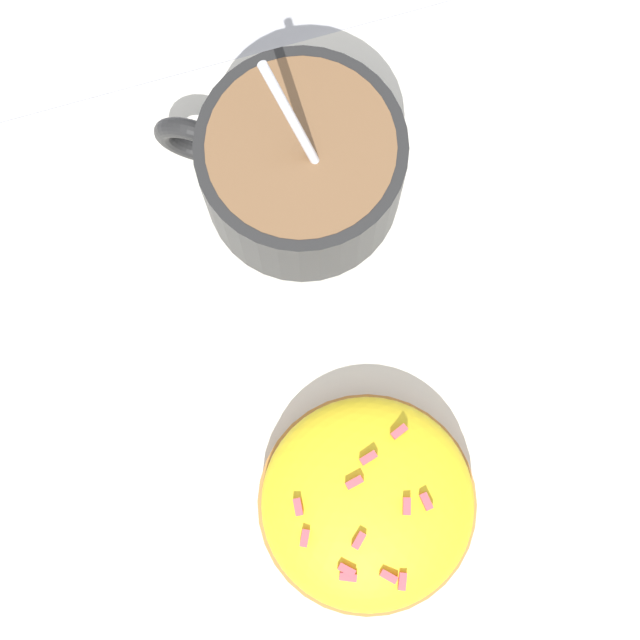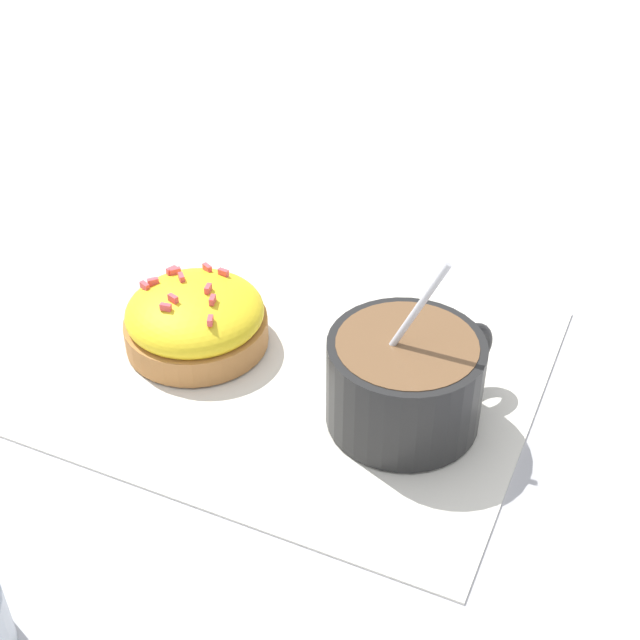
# 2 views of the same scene
# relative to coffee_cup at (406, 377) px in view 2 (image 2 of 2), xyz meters

# --- Properties ---
(ground_plane) EXTENTS (3.00, 3.00, 0.00)m
(ground_plane) POSITION_rel_coffee_cup_xyz_m (-0.07, 0.01, -0.03)
(ground_plane) COLOR #B2B2B7
(paper_napkin) EXTENTS (0.31, 0.29, 0.00)m
(paper_napkin) POSITION_rel_coffee_cup_xyz_m (-0.07, 0.01, -0.03)
(paper_napkin) COLOR white
(paper_napkin) RESTS_ON ground_plane
(coffee_cup) EXTENTS (0.09, 0.11, 0.11)m
(coffee_cup) POSITION_rel_coffee_cup_xyz_m (0.00, 0.00, 0.00)
(coffee_cup) COLOR black
(coffee_cup) RESTS_ON paper_napkin
(frosted_pastry) EXTENTS (0.09, 0.09, 0.05)m
(frosted_pastry) POSITION_rel_coffee_cup_xyz_m (-0.15, -0.00, -0.01)
(frosted_pastry) COLOR #B2753D
(frosted_pastry) RESTS_ON paper_napkin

